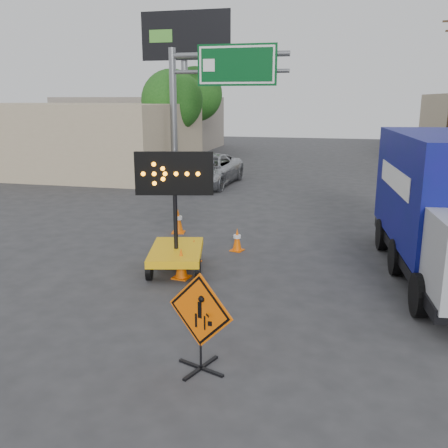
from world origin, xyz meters
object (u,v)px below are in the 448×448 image
at_px(pickup_truck, 207,170).
at_px(box_truck, 446,215).
at_px(construction_sign, 200,320).
at_px(arrow_board, 176,245).

xyz_separation_m(pickup_truck, box_truck, (9.26, -11.53, 0.79)).
relative_size(construction_sign, arrow_board, 0.54).
bearing_deg(arrow_board, box_truck, -4.14).
height_order(pickup_truck, box_truck, box_truck).
height_order(construction_sign, arrow_board, arrow_board).
xyz_separation_m(construction_sign, box_truck, (4.51, 5.62, 0.70)).
distance_m(construction_sign, arrow_board, 4.95).
distance_m(arrow_board, box_truck, 6.65).
relative_size(arrow_board, pickup_truck, 0.54).
relative_size(pickup_truck, box_truck, 0.75).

